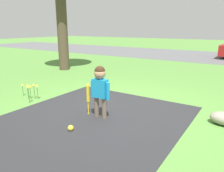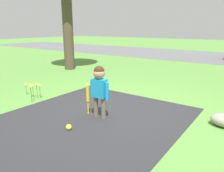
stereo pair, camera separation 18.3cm
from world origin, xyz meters
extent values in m
plane|color=#518438|center=(0.00, 0.00, 0.00)|extent=(60.00, 60.00, 0.00)
cube|color=#262628|center=(-0.03, -2.50, 0.00)|extent=(3.19, 7.00, 0.01)
cube|color=#59595B|center=(0.00, 10.26, 0.00)|extent=(40.00, 6.00, 0.01)
cylinder|color=#6B5B4C|center=(-0.03, -0.62, 0.20)|extent=(0.09, 0.09, 0.41)
cylinder|color=#6B5B4C|center=(0.14, -0.62, 0.20)|extent=(0.09, 0.09, 0.41)
cube|color=#198CC6|center=(0.05, -0.62, 0.58)|extent=(0.28, 0.16, 0.35)
cylinder|color=#198CC6|center=(-0.11, -0.63, 0.55)|extent=(0.07, 0.07, 0.33)
cylinder|color=#198CC6|center=(0.22, -0.61, 0.55)|extent=(0.07, 0.07, 0.33)
sphere|color=tan|center=(0.05, -0.62, 0.86)|extent=(0.21, 0.21, 0.21)
sphere|color=#382314|center=(0.05, -0.62, 0.90)|extent=(0.20, 0.20, 0.20)
sphere|color=yellow|center=(-0.24, -0.62, 0.02)|extent=(0.03, 0.03, 0.03)
cylinder|color=yellow|center=(-0.24, -0.62, 0.13)|extent=(0.03, 0.03, 0.27)
cylinder|color=yellow|center=(-0.24, -0.62, 0.43)|extent=(0.06, 0.06, 0.33)
sphere|color=yellow|center=(-0.24, -0.62, 0.59)|extent=(0.06, 0.06, 0.06)
sphere|color=yellow|center=(-0.03, -1.34, 0.05)|extent=(0.10, 0.10, 0.10)
cylinder|color=#4C3D2D|center=(-4.09, 2.56, 1.71)|extent=(0.40, 0.40, 3.43)
cylinder|color=#38702D|center=(-1.77, -0.85, 0.18)|extent=(0.01, 0.01, 0.36)
cone|color=yellow|center=(-1.77, -0.85, 0.39)|extent=(0.06, 0.06, 0.06)
cylinder|color=#38702D|center=(-1.92, -0.58, 0.17)|extent=(0.01, 0.01, 0.33)
cone|color=yellow|center=(-1.92, -0.58, 0.36)|extent=(0.06, 0.06, 0.06)
cylinder|color=#38702D|center=(-2.00, -0.64, 0.15)|extent=(0.01, 0.01, 0.30)
cone|color=yellow|center=(-2.00, -0.64, 0.33)|extent=(0.06, 0.06, 0.06)
cylinder|color=#38702D|center=(-2.37, -0.58, 0.13)|extent=(0.01, 0.01, 0.26)
cone|color=yellow|center=(-2.37, -0.58, 0.29)|extent=(0.06, 0.06, 0.06)
cylinder|color=#38702D|center=(-1.84, -0.55, 0.15)|extent=(0.01, 0.01, 0.31)
cone|color=yellow|center=(-1.84, -0.55, 0.34)|extent=(0.06, 0.06, 0.06)
cylinder|color=#38702D|center=(-2.09, -0.64, 0.15)|extent=(0.01, 0.01, 0.30)
cone|color=yellow|center=(-2.09, -0.64, 0.33)|extent=(0.06, 0.06, 0.06)
camera|label=1|loc=(2.36, -3.73, 1.66)|focal=35.00mm
camera|label=2|loc=(2.51, -3.62, 1.66)|focal=35.00mm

